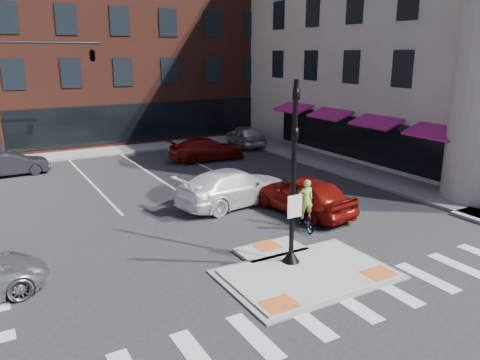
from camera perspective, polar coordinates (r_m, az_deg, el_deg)
ground at (r=15.75m, az=7.05°, el=-10.74°), size 120.00×120.00×0.00m
refuge_island at (r=15.54m, az=7.64°, el=-10.93°), size 5.40×4.65×0.13m
sidewalk_e at (r=29.57m, az=12.34°, el=1.65°), size 3.00×24.00×0.15m
sidewalk_n at (r=35.86m, az=-10.32°, el=4.13°), size 26.00×3.00×0.15m
building_n at (r=44.77m, az=-15.31°, el=15.98°), size 24.40×18.40×15.50m
building_e at (r=37.78m, az=24.19°, el=15.80°), size 21.90×23.90×17.70m
building_far_left at (r=63.44m, az=-26.19°, el=12.10°), size 10.00×12.00×10.00m
building_far_right at (r=67.58m, az=-15.10°, el=14.07°), size 12.00×12.00×12.00m
signal_pole at (r=15.17m, az=6.45°, el=-2.16°), size 0.60×0.60×5.98m
mast_arm_signal at (r=29.69m, az=-20.33°, el=13.10°), size 6.10×2.24×8.00m
red_sedan at (r=20.66m, az=7.70°, el=-1.80°), size 2.71×5.24×1.71m
white_pickup at (r=21.71m, az=-0.72°, el=-0.86°), size 6.08×3.31×1.67m
bg_car_dark at (r=29.92m, az=-26.13°, el=1.75°), size 4.10×1.51×1.34m
bg_car_silver at (r=35.41m, az=0.63°, el=5.43°), size 2.67×4.96×1.60m
bg_car_red at (r=30.84m, az=-4.03°, el=3.77°), size 5.14×2.36×1.46m
cyclist at (r=18.90m, az=7.99°, el=-3.96°), size 0.96×1.69×2.06m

